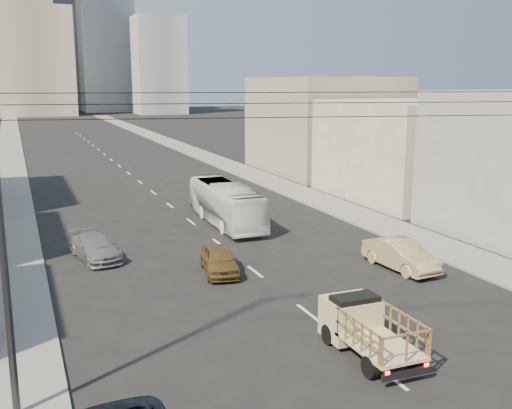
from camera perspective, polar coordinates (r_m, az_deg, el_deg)
ground at (r=19.73m, az=16.07°, el=-17.98°), size 420.00×420.00×0.00m
sidewalk_left at (r=83.83m, az=-22.43°, el=4.27°), size 3.50×180.00×0.12m
sidewalk_right at (r=86.85m, az=-6.71°, el=5.30°), size 3.50×180.00×0.12m
lane_dashes at (r=67.87m, az=-12.48°, el=3.28°), size 0.15×104.00×0.01m
flatbed_pickup at (r=22.08m, az=10.50°, el=-11.22°), size 1.95×4.41×1.90m
city_bus at (r=40.78m, az=-2.91°, el=0.09°), size 2.55×10.26×2.85m
sedan_brown at (r=30.61m, az=-3.52°, el=-5.27°), size 2.29×4.29×1.39m
sedan_tan at (r=32.02m, az=13.62°, el=-4.68°), size 1.99×4.80×1.54m
sedan_grey at (r=34.04m, az=-15.07°, el=-3.95°), size 2.66×4.89×1.34m
streetlamp_left at (r=17.58m, az=-23.00°, el=0.33°), size 2.36×0.25×12.00m
overhead_wires at (r=18.42m, az=14.77°, el=9.29°), size 23.01×5.02×0.72m
bldg_right_mid at (r=51.61m, az=14.41°, el=5.08°), size 11.00×14.00×8.00m
bldg_right_far at (r=65.28m, az=6.45°, el=7.57°), size 12.00×16.00×10.00m
high_rise_tower at (r=184.54m, az=-20.65°, el=17.33°), size 20.00×20.00×60.00m
midrise_ne at (r=200.66m, az=-14.10°, el=14.33°), size 16.00×16.00×40.00m
midrise_back at (r=214.31m, az=-17.99°, el=14.46°), size 18.00×18.00×44.00m
midrise_east at (r=182.98m, az=-9.27°, el=12.93°), size 14.00×14.00×28.00m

